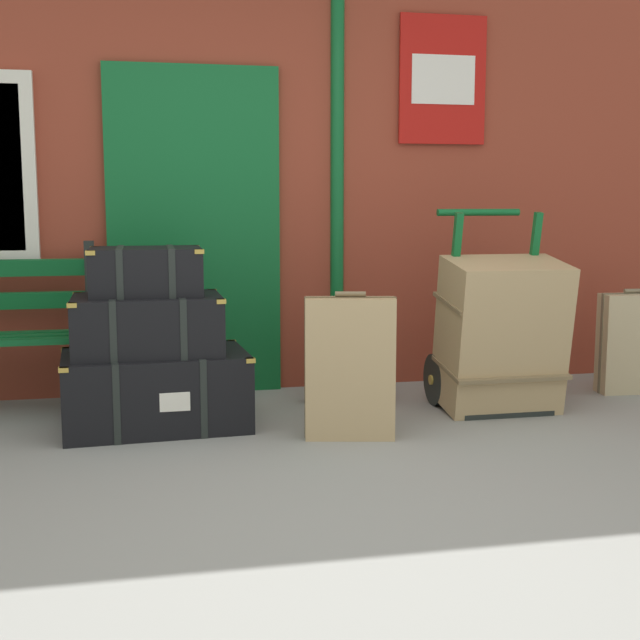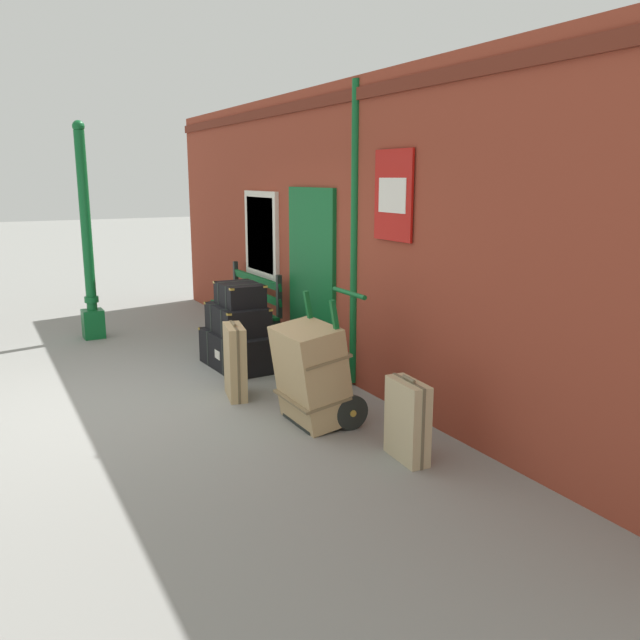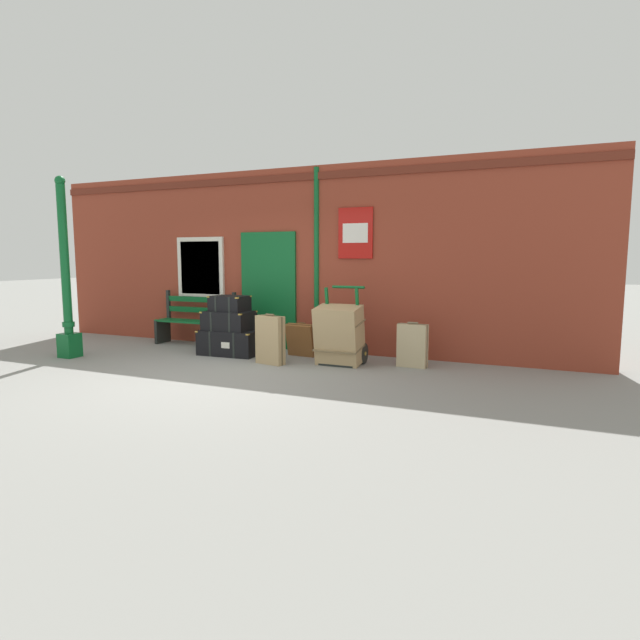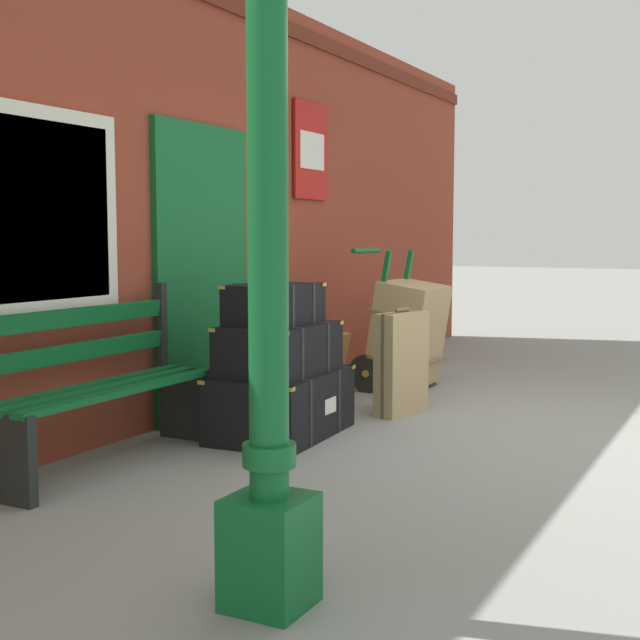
{
  "view_description": "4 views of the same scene",
  "coord_description": "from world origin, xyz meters",
  "px_view_note": "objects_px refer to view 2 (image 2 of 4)",
  "views": [
    {
      "loc": [
        -0.78,
        -3.15,
        1.27
      ],
      "look_at": [
        0.27,
        1.74,
        0.56
      ],
      "focal_mm": 48.12,
      "sensor_mm": 36.0,
      "label": 1
    },
    {
      "loc": [
        6.39,
        -1.09,
        2.22
      ],
      "look_at": [
        0.76,
        1.91,
        0.82
      ],
      "focal_mm": 36.82,
      "sensor_mm": 36.0,
      "label": 2
    },
    {
      "loc": [
        4.17,
        -5.77,
        1.66
      ],
      "look_at": [
        0.91,
        1.72,
        0.66
      ],
      "focal_mm": 28.97,
      "sensor_mm": 36.0,
      "label": 3
    },
    {
      "loc": [
        -5.58,
        -1.21,
        1.31
      ],
      "look_at": [
        0.15,
        1.76,
        0.68
      ],
      "focal_mm": 48.83,
      "sensor_mm": 36.0,
      "label": 4
    }
  ],
  "objects_px": {
    "steamer_trunk_middle": "(238,319)",
    "suitcase_brown": "(407,421)",
    "lamp_post": "(88,259)",
    "large_brown_trunk": "(311,374)",
    "porters_trolley": "(328,392)",
    "platform_bench": "(247,309)",
    "steamer_trunk_base": "(240,350)",
    "steamer_trunk_top": "(240,294)",
    "suitcase_slate": "(235,362)",
    "suitcase_cream": "(307,366)"
  },
  "relations": [
    {
      "from": "steamer_trunk_middle",
      "to": "suitcase_brown",
      "type": "xyz_separation_m",
      "value": [
        3.12,
        0.22,
        -0.25
      ]
    },
    {
      "from": "lamp_post",
      "to": "steamer_trunk_middle",
      "type": "distance_m",
      "value": 2.67
    },
    {
      "from": "steamer_trunk_middle",
      "to": "large_brown_trunk",
      "type": "relative_size",
      "value": 0.87
    },
    {
      "from": "large_brown_trunk",
      "to": "steamer_trunk_middle",
      "type": "bearing_deg",
      "value": 177.64
    },
    {
      "from": "porters_trolley",
      "to": "suitcase_brown",
      "type": "height_order",
      "value": "porters_trolley"
    },
    {
      "from": "platform_bench",
      "to": "steamer_trunk_base",
      "type": "bearing_deg",
      "value": -25.79
    },
    {
      "from": "steamer_trunk_base",
      "to": "steamer_trunk_top",
      "type": "xyz_separation_m",
      "value": [
        -0.03,
        0.03,
        0.66
      ]
    },
    {
      "from": "steamer_trunk_base",
      "to": "suitcase_slate",
      "type": "xyz_separation_m",
      "value": [
        1.01,
        -0.44,
        0.17
      ]
    },
    {
      "from": "lamp_post",
      "to": "platform_bench",
      "type": "xyz_separation_m",
      "value": [
        1.19,
        1.84,
        -0.67
      ]
    },
    {
      "from": "suitcase_slate",
      "to": "steamer_trunk_base",
      "type": "bearing_deg",
      "value": 156.3
    },
    {
      "from": "porters_trolley",
      "to": "lamp_post",
      "type": "bearing_deg",
      "value": -162.41
    },
    {
      "from": "steamer_trunk_base",
      "to": "suitcase_brown",
      "type": "relative_size",
      "value": 1.51
    },
    {
      "from": "suitcase_cream",
      "to": "large_brown_trunk",
      "type": "bearing_deg",
      "value": -24.86
    },
    {
      "from": "steamer_trunk_middle",
      "to": "suitcase_cream",
      "type": "distance_m",
      "value": 1.29
    },
    {
      "from": "steamer_trunk_base",
      "to": "suitcase_cream",
      "type": "height_order",
      "value": "suitcase_cream"
    },
    {
      "from": "lamp_post",
      "to": "platform_bench",
      "type": "bearing_deg",
      "value": 57.04
    },
    {
      "from": "suitcase_brown",
      "to": "suitcase_slate",
      "type": "height_order",
      "value": "suitcase_slate"
    },
    {
      "from": "suitcase_cream",
      "to": "steamer_trunk_base",
      "type": "bearing_deg",
      "value": -165.78
    },
    {
      "from": "porters_trolley",
      "to": "steamer_trunk_middle",
      "type": "bearing_deg",
      "value": -177.52
    },
    {
      "from": "large_brown_trunk",
      "to": "suitcase_cream",
      "type": "relative_size",
      "value": 1.63
    },
    {
      "from": "steamer_trunk_middle",
      "to": "suitcase_cream",
      "type": "height_order",
      "value": "steamer_trunk_middle"
    },
    {
      "from": "steamer_trunk_base",
      "to": "steamer_trunk_middle",
      "type": "distance_m",
      "value": 0.37
    },
    {
      "from": "large_brown_trunk",
      "to": "suitcase_brown",
      "type": "bearing_deg",
      "value": 16.12
    },
    {
      "from": "platform_bench",
      "to": "porters_trolley",
      "type": "bearing_deg",
      "value": -8.35
    },
    {
      "from": "steamer_trunk_middle",
      "to": "steamer_trunk_top",
      "type": "xyz_separation_m",
      "value": [
        0.0,
        0.03,
        0.29
      ]
    },
    {
      "from": "platform_bench",
      "to": "steamer_trunk_middle",
      "type": "distance_m",
      "value": 1.23
    },
    {
      "from": "steamer_trunk_base",
      "to": "suitcase_brown",
      "type": "height_order",
      "value": "suitcase_brown"
    },
    {
      "from": "steamer_trunk_base",
      "to": "suitcase_cream",
      "type": "bearing_deg",
      "value": 14.22
    },
    {
      "from": "lamp_post",
      "to": "suitcase_slate",
      "type": "bearing_deg",
      "value": 14.33
    },
    {
      "from": "platform_bench",
      "to": "suitcase_cream",
      "type": "xyz_separation_m",
      "value": [
        2.31,
        -0.25,
        -0.17
      ]
    },
    {
      "from": "steamer_trunk_middle",
      "to": "porters_trolley",
      "type": "xyz_separation_m",
      "value": [
        2.05,
        0.09,
        -0.31
      ]
    },
    {
      "from": "porters_trolley",
      "to": "suitcase_brown",
      "type": "xyz_separation_m",
      "value": [
        1.07,
        0.14,
        0.05
      ]
    },
    {
      "from": "suitcase_cream",
      "to": "suitcase_slate",
      "type": "xyz_separation_m",
      "value": [
        -0.17,
        -0.74,
        0.1
      ]
    },
    {
      "from": "large_brown_trunk",
      "to": "suitcase_cream",
      "type": "bearing_deg",
      "value": 155.14
    },
    {
      "from": "steamer_trunk_middle",
      "to": "steamer_trunk_base",
      "type": "bearing_deg",
      "value": 8.72
    },
    {
      "from": "platform_bench",
      "to": "steamer_trunk_base",
      "type": "xyz_separation_m",
      "value": [
        1.13,
        -0.55,
        -0.23
      ]
    },
    {
      "from": "steamer_trunk_top",
      "to": "suitcase_cream",
      "type": "relative_size",
      "value": 1.07
    },
    {
      "from": "lamp_post",
      "to": "steamer_trunk_top",
      "type": "relative_size",
      "value": 4.79
    },
    {
      "from": "steamer_trunk_base",
      "to": "steamer_trunk_middle",
      "type": "height_order",
      "value": "steamer_trunk_middle"
    },
    {
      "from": "suitcase_brown",
      "to": "suitcase_slate",
      "type": "relative_size",
      "value": 0.88
    },
    {
      "from": "large_brown_trunk",
      "to": "suitcase_cream",
      "type": "height_order",
      "value": "large_brown_trunk"
    },
    {
      "from": "lamp_post",
      "to": "suitcase_slate",
      "type": "xyz_separation_m",
      "value": [
        3.32,
        0.85,
        -0.74
      ]
    },
    {
      "from": "steamer_trunk_top",
      "to": "porters_trolley",
      "type": "bearing_deg",
      "value": 1.52
    },
    {
      "from": "steamer_trunk_top",
      "to": "porters_trolley",
      "type": "xyz_separation_m",
      "value": [
        2.05,
        0.05,
        -0.6
      ]
    },
    {
      "from": "steamer_trunk_top",
      "to": "steamer_trunk_middle",
      "type": "bearing_deg",
      "value": -90.18
    },
    {
      "from": "suitcase_brown",
      "to": "suitcase_slate",
      "type": "xyz_separation_m",
      "value": [
        -2.08,
        -0.66,
        0.05
      ]
    },
    {
      "from": "suitcase_cream",
      "to": "steamer_trunk_middle",
      "type": "bearing_deg",
      "value": -165.93
    },
    {
      "from": "steamer_trunk_base",
      "to": "suitcase_brown",
      "type": "xyz_separation_m",
      "value": [
        3.08,
        0.22,
        0.12
      ]
    },
    {
      "from": "steamer_trunk_top",
      "to": "large_brown_trunk",
      "type": "relative_size",
      "value": 0.66
    },
    {
      "from": "lamp_post",
      "to": "large_brown_trunk",
      "type": "bearing_deg",
      "value": 15.49
    }
  ]
}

